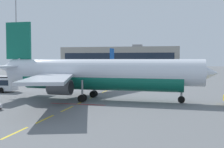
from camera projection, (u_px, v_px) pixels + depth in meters
The scene contains 7 objects.
ground at pixel (224, 93), 50.84m from camera, with size 400.00×400.00×0.00m, color slate.
apron_paint_markings at pixel (105, 91), 53.17m from camera, with size 8.00×98.71×0.01m.
airliner_foreground at pixel (97, 74), 42.03m from camera, with size 34.75×34.61×12.20m.
airliner_mid_left at pixel (100, 66), 112.33m from camera, with size 30.52×31.18×10.99m.
fuel_service_truck at pixel (17, 78), 68.73m from camera, with size 6.57×6.72×3.14m.
apron_light_mast_near at pixel (16, 26), 80.75m from camera, with size 1.80×1.80×25.69m.
terminal_satellite at pixel (120, 58), 177.47m from camera, with size 73.67×19.87×15.40m.
Camera 1 is at (30.99, -13.88, 6.19)m, focal length 44.43 mm.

